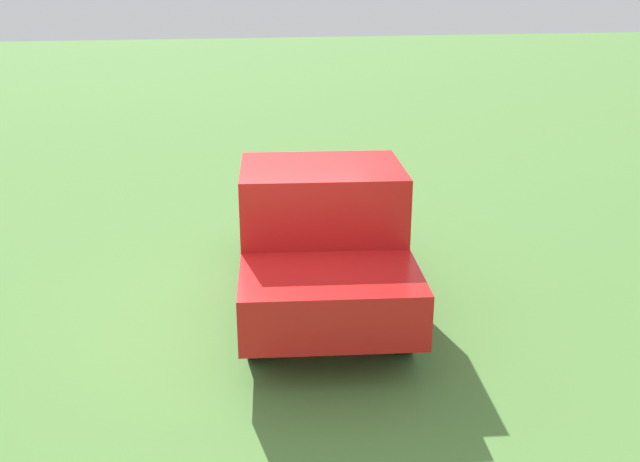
% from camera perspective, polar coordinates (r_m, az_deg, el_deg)
% --- Properties ---
extents(ground_plane, '(80.00, 80.00, 0.00)m').
position_cam_1_polar(ground_plane, '(9.06, -2.93, -6.05)').
color(ground_plane, '#54843D').
extents(pickup_truck, '(4.71, 2.40, 1.81)m').
position_cam_1_polar(pickup_truck, '(8.88, 0.05, -0.03)').
color(pickup_truck, black).
rests_on(pickup_truck, ground_plane).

